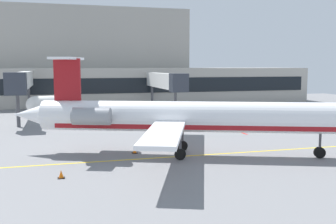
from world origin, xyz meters
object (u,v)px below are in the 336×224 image
baggage_tug (261,114)px  pushback_tractor (158,113)px  regional_jet (191,117)px  fuel_tank (52,104)px

baggage_tug → pushback_tractor: (-13.67, 3.90, 0.05)m
regional_jet → fuel_tank: (-11.43, 32.02, -1.60)m
fuel_tank → pushback_tractor: bearing=-35.3°
regional_jet → baggage_tug: regional_jet is taller
regional_jet → pushback_tractor: (2.73, 21.99, -2.29)m
baggage_tug → fuel_tank: fuel_tank is taller
pushback_tractor → fuel_tank: bearing=144.7°
fuel_tank → baggage_tug: bearing=-26.6°
regional_jet → pushback_tractor: size_ratio=9.84×
pushback_tractor → baggage_tug: bearing=-15.9°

